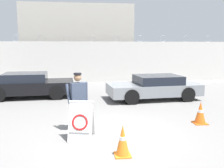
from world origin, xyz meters
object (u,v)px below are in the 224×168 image
at_px(security_guard, 78,99).
at_px(parked_car_front_coupe, 29,85).
at_px(traffic_cone_near, 200,113).
at_px(traffic_cone_mid, 123,141).
at_px(barricade_sign, 81,120).
at_px(parked_car_rear_sedan, 154,87).

xyz_separation_m(security_guard, parked_car_front_coupe, (-2.54, 5.42, -0.37)).
bearing_deg(traffic_cone_near, security_guard, -177.26).
bearing_deg(traffic_cone_near, traffic_cone_mid, -144.32).
height_order(traffic_cone_near, parked_car_front_coupe, parked_car_front_coupe).
height_order(barricade_sign, traffic_cone_near, barricade_sign).
bearing_deg(barricade_sign, parked_car_rear_sedan, 65.63).
bearing_deg(security_guard, parked_car_front_coupe, -85.61).
bearing_deg(traffic_cone_mid, barricade_sign, 128.83).
bearing_deg(parked_car_rear_sedan, parked_car_front_coupe, -16.33).
distance_m(traffic_cone_near, traffic_cone_mid, 3.70).
bearing_deg(parked_car_rear_sedan, barricade_sign, 49.16).
xyz_separation_m(barricade_sign, traffic_cone_near, (3.97, 0.95, -0.17)).
bearing_deg(parked_car_front_coupe, traffic_cone_mid, -67.79).
bearing_deg(security_guard, barricade_sign, 76.10).
xyz_separation_m(barricade_sign, traffic_cone_mid, (0.97, -1.21, -0.17)).
distance_m(traffic_cone_near, parked_car_front_coupe, 8.43).
bearing_deg(traffic_cone_mid, security_guard, 118.47).
distance_m(traffic_cone_mid, parked_car_front_coupe, 8.22).
relative_size(barricade_sign, parked_car_front_coupe, 0.25).
distance_m(barricade_sign, traffic_cone_mid, 1.56).
relative_size(security_guard, parked_car_rear_sedan, 0.39).
bearing_deg(barricade_sign, parked_car_front_coupe, 124.44).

